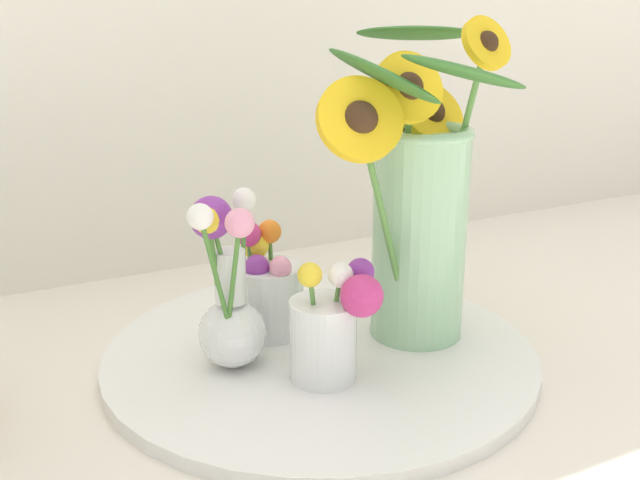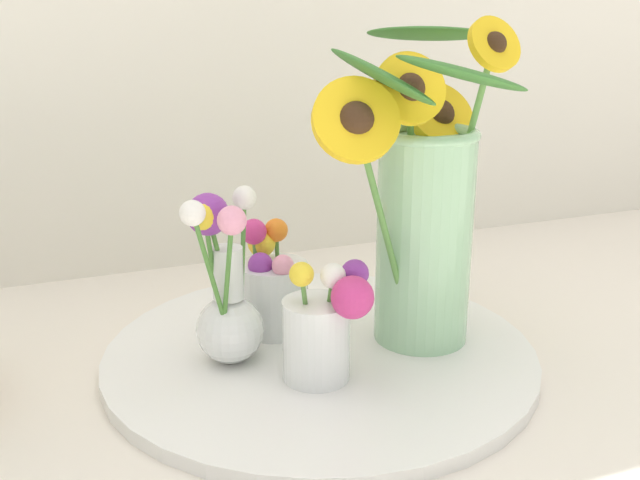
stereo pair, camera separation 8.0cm
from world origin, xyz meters
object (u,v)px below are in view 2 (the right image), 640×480
at_px(vase_bulb_right, 225,293).
at_px(vase_small_back, 272,287).
at_px(mason_jar_sunflowers, 423,208).
at_px(serving_tray, 320,354).
at_px(vase_small_center, 323,327).

xyz_separation_m(vase_bulb_right, vase_small_back, (0.07, 0.07, -0.03)).
distance_m(mason_jar_sunflowers, vase_bulb_right, 0.23).
bearing_deg(vase_bulb_right, serving_tray, -2.19).
distance_m(serving_tray, vase_bulb_right, 0.14).
height_order(vase_small_center, vase_small_back, vase_small_back).
height_order(serving_tray, mason_jar_sunflowers, mason_jar_sunflowers).
distance_m(serving_tray, vase_small_center, 0.10).
distance_m(mason_jar_sunflowers, vase_small_back, 0.20).
height_order(mason_jar_sunflowers, vase_small_center, mason_jar_sunflowers).
bearing_deg(serving_tray, vase_bulb_right, 177.81).
relative_size(mason_jar_sunflowers, vase_bulb_right, 1.88).
bearing_deg(mason_jar_sunflowers, vase_small_back, 150.26).
relative_size(serving_tray, vase_bulb_right, 2.49).
distance_m(serving_tray, vase_small_back, 0.10).
relative_size(serving_tray, vase_small_back, 3.60).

